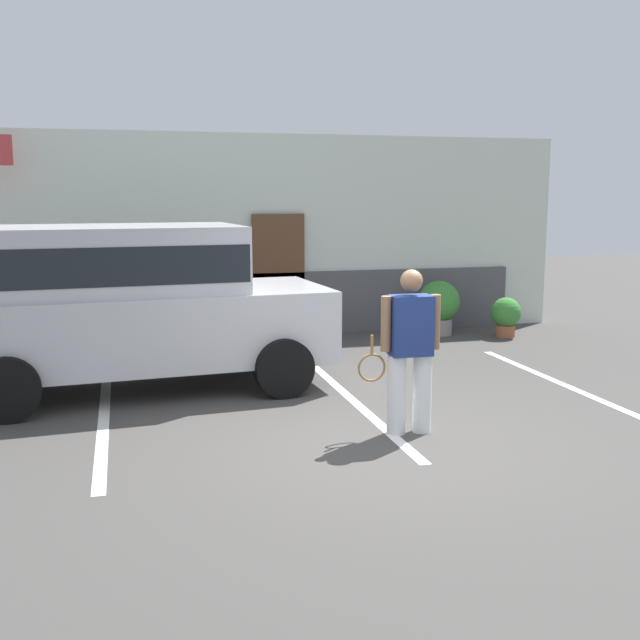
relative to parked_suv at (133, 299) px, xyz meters
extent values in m
plane|color=#423F3D|center=(2.24, -2.75, -1.15)|extent=(40.00, 40.00, 0.00)
cube|color=silver|center=(-0.37, -1.25, -1.14)|extent=(0.12, 4.40, 0.01)
cube|color=silver|center=(2.48, -1.25, -1.14)|extent=(0.12, 4.40, 0.01)
cube|color=silver|center=(5.34, -1.25, -1.14)|extent=(0.12, 4.40, 0.01)
cube|color=silver|center=(2.24, 3.35, 0.57)|extent=(10.80, 0.30, 3.43)
cube|color=#4C4C51|center=(2.24, 3.15, -0.60)|extent=(9.07, 0.10, 1.10)
cube|color=brown|center=(2.48, 3.13, -0.10)|extent=(0.90, 0.06, 2.10)
cube|color=#B7B7BC|center=(0.11, 0.01, -0.35)|extent=(4.73, 2.25, 0.90)
cube|color=#B7B7BC|center=(-0.14, -0.01, 0.50)|extent=(3.03, 1.98, 0.80)
cube|color=black|center=(-0.14, -0.01, 0.48)|extent=(2.97, 1.99, 0.44)
cylinder|color=black|center=(1.58, 1.08, -0.79)|extent=(0.74, 0.32, 0.72)
cylinder|color=black|center=(1.73, -0.82, -0.79)|extent=(0.74, 0.32, 0.72)
cylinder|color=black|center=(-1.51, 0.84, -0.79)|extent=(0.74, 0.32, 0.72)
cylinder|color=black|center=(-1.36, -1.06, -0.79)|extent=(0.74, 0.32, 0.72)
cylinder|color=white|center=(2.82, -2.52, -0.74)|extent=(0.19, 0.19, 0.82)
cylinder|color=white|center=(2.54, -2.51, -0.74)|extent=(0.19, 0.19, 0.82)
cube|color=navy|center=(2.68, -2.52, -0.02)|extent=(0.43, 0.27, 0.61)
sphere|color=#8C6647|center=(2.68, -2.52, 0.43)|extent=(0.23, 0.23, 0.23)
cylinder|color=#8C6647|center=(2.94, -2.52, 0.00)|extent=(0.10, 0.10, 0.56)
cylinder|color=#8C6647|center=(2.42, -2.51, 0.00)|extent=(0.10, 0.10, 0.56)
torus|color=olive|center=(2.29, -2.45, -0.45)|extent=(0.37, 0.03, 0.37)
cylinder|color=olive|center=(2.29, -2.45, -0.22)|extent=(0.03, 0.03, 0.20)
cylinder|color=gray|center=(5.20, 2.54, -1.00)|extent=(0.46, 0.46, 0.28)
sphere|color=#387F33|center=(5.20, 2.54, -0.56)|extent=(0.72, 0.72, 0.72)
cylinder|color=#9E5638|center=(6.24, 2.06, -1.04)|extent=(0.33, 0.33, 0.20)
sphere|color=#387F33|center=(6.24, 2.06, -0.72)|extent=(0.52, 0.52, 0.52)
camera|label=1|loc=(-0.10, -9.53, 1.28)|focal=42.45mm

